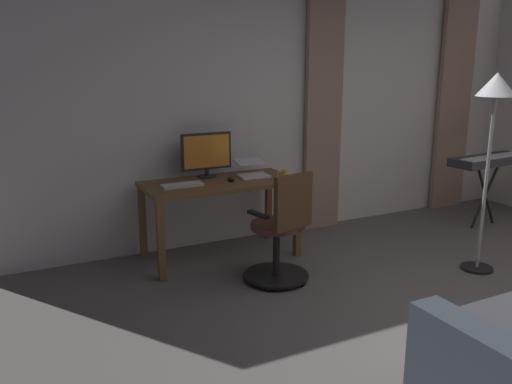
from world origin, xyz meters
The scene contains 13 objects.
ground_plane centered at (0.00, 0.00, 0.00)m, with size 8.06×8.06×0.00m, color #665F5C.
back_room_partition centered at (0.00, -2.70, 1.37)m, with size 6.20×0.10×2.74m, color silver.
curtain_left_panel centered at (-2.30, -2.59, 1.28)m, with size 0.50×0.06×2.57m, color tan.
curtain_right_panel centered at (-0.38, -2.59, 1.28)m, with size 0.44×0.06×2.57m, color tan.
desk centered at (0.99, -2.22, 0.65)m, with size 1.42×0.67×0.75m.
office_chair centered at (0.77, -1.45, 0.44)m, with size 0.56×0.56×0.96m.
computer_monitor centered at (1.04, -2.44, 0.98)m, with size 0.50×0.18×0.42m.
computer_keyboard centered at (1.38, -2.17, 0.76)m, with size 0.37×0.14×0.02m, color silver.
laptop centered at (0.63, -2.28, 0.80)m, with size 0.30×0.35×0.15m.
computer_mouse centered at (0.91, -2.17, 0.77)m, with size 0.06×0.10×0.04m, color black.
mug_tea centered at (0.41, -2.04, 0.79)m, with size 0.12×0.08×0.09m.
piano_keyboard centered at (-2.06, -1.79, 0.74)m, with size 1.03×0.40×0.81m.
floor_lamp centered at (-0.95, -0.90, 1.46)m, with size 0.32×0.32×1.74m.
Camera 1 is at (2.83, 2.20, 1.84)m, focal length 37.10 mm.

